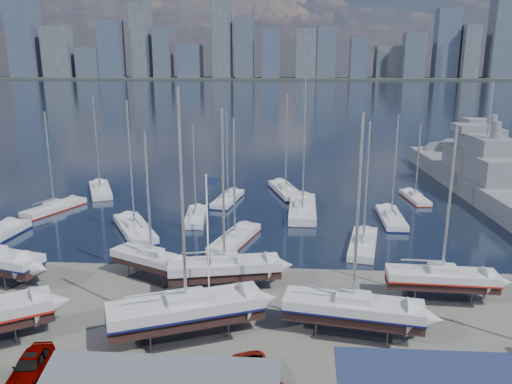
# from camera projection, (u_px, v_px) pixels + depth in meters

# --- Properties ---
(ground) EXTENTS (1400.00, 1400.00, 0.00)m
(ground) POSITION_uv_depth(u_px,v_px,m) (204.00, 316.00, 39.91)
(ground) COLOR #605E59
(ground) RESTS_ON ground
(water) EXTENTS (1400.00, 600.00, 0.40)m
(water) POSITION_uv_depth(u_px,v_px,m) (280.00, 92.00, 339.27)
(water) COLOR #182337
(water) RESTS_ON ground
(far_shore) EXTENTS (1400.00, 80.00, 2.20)m
(far_shore) POSITION_uv_depth(u_px,v_px,m) (284.00, 78.00, 589.99)
(far_shore) COLOR #2D332D
(far_shore) RESTS_ON ground
(skyline) EXTENTS (639.14, 43.80, 107.69)m
(skyline) POSITION_uv_depth(u_px,v_px,m) (277.00, 45.00, 574.86)
(skyline) COLOR #475166
(skyline) RESTS_ON far_shore
(sailboat_cradle_2) EXTENTS (8.56, 5.92, 13.89)m
(sailboat_cradle_2) POSITION_uv_depth(u_px,v_px,m) (152.00, 260.00, 46.18)
(sailboat_cradle_2) COLOR #2D2D33
(sailboat_cradle_2) RESTS_ON ground
(sailboat_cradle_3) EXTENTS (11.72, 7.25, 18.18)m
(sailboat_cradle_3) POSITION_uv_depth(u_px,v_px,m) (186.00, 310.00, 36.31)
(sailboat_cradle_3) COLOR #2D2D33
(sailboat_cradle_3) RESTS_ON ground
(sailboat_cradle_4) EXTENTS (10.20, 4.77, 16.06)m
(sailboat_cradle_4) POSITION_uv_depth(u_px,v_px,m) (225.00, 268.00, 44.03)
(sailboat_cradle_4) COLOR #2D2D33
(sailboat_cradle_4) RESTS_ON ground
(sailboat_cradle_5) EXTENTS (10.58, 4.60, 16.50)m
(sailboat_cradle_5) POSITION_uv_depth(u_px,v_px,m) (353.00, 309.00, 36.65)
(sailboat_cradle_5) COLOR #2D2D33
(sailboat_cradle_5) RESTS_ON ground
(sailboat_cradle_6) EXTENTS (9.27, 3.04, 14.87)m
(sailboat_cradle_6) POSITION_uv_depth(u_px,v_px,m) (442.00, 278.00, 42.10)
(sailboat_cradle_6) COLOR #2D2D33
(sailboat_cradle_6) RESTS_ON ground
(sailboat_moored_1) EXTENTS (6.07, 9.72, 14.09)m
(sailboat_moored_1) POSITION_uv_depth(u_px,v_px,m) (55.00, 209.00, 68.07)
(sailboat_moored_1) COLOR black
(sailboat_moored_1) RESTS_ON water
(sailboat_moored_2) EXTENTS (6.81, 10.50, 15.44)m
(sailboat_moored_2) POSITION_uv_depth(u_px,v_px,m) (100.00, 191.00, 77.14)
(sailboat_moored_2) COLOR black
(sailboat_moored_2) RESTS_ON water
(sailboat_moored_3) EXTENTS (8.04, 11.02, 16.34)m
(sailboat_moored_3) POSITION_uv_depth(u_px,v_px,m) (135.00, 231.00, 59.21)
(sailboat_moored_3) COLOR black
(sailboat_moored_3) RESTS_ON water
(sailboat_moored_4) EXTENTS (3.23, 8.72, 12.87)m
(sailboat_moored_4) POSITION_uv_depth(u_px,v_px,m) (196.00, 217.00, 64.16)
(sailboat_moored_4) COLOR black
(sailboat_moored_4) RESTS_ON water
(sailboat_moored_5) EXTENTS (4.11, 9.48, 13.72)m
(sailboat_moored_5) POSITION_uv_depth(u_px,v_px,m) (228.00, 200.00, 72.32)
(sailboat_moored_5) COLOR black
(sailboat_moored_5) RESTS_ON water
(sailboat_moored_6) EXTENTS (5.39, 10.15, 14.61)m
(sailboat_moored_6) POSITION_uv_depth(u_px,v_px,m) (235.00, 240.00, 56.07)
(sailboat_moored_6) COLOR black
(sailboat_moored_6) RESTS_ON water
(sailboat_moored_7) EXTENTS (3.85, 12.52, 18.75)m
(sailboat_moored_7) POSITION_uv_depth(u_px,v_px,m) (302.00, 211.00, 66.96)
(sailboat_moored_7) COLOR black
(sailboat_moored_7) RESTS_ON water
(sailboat_moored_8) EXTENTS (5.78, 11.00, 15.84)m
(sailboat_moored_8) POSITION_uv_depth(u_px,v_px,m) (286.00, 192.00, 76.98)
(sailboat_moored_8) COLOR black
(sailboat_moored_8) RESTS_ON water
(sailboat_moored_9) EXTENTS (4.54, 9.92, 14.46)m
(sailboat_moored_9) POSITION_uv_depth(u_px,v_px,m) (363.00, 245.00, 54.39)
(sailboat_moored_9) COLOR black
(sailboat_moored_9) RESTS_ON water
(sailboat_moored_10) EXTENTS (2.88, 9.59, 14.25)m
(sailboat_moored_10) POSITION_uv_depth(u_px,v_px,m) (391.00, 219.00, 63.53)
(sailboat_moored_10) COLOR black
(sailboat_moored_10) RESTS_ON water
(sailboat_moored_11) EXTENTS (3.06, 8.16, 11.92)m
(sailboat_moored_11) POSITION_uv_depth(u_px,v_px,m) (415.00, 198.00, 73.27)
(sailboat_moored_11) COLOR black
(sailboat_moored_11) RESTS_ON water
(naval_ship_east) EXTENTS (10.30, 52.63, 18.71)m
(naval_ship_east) POSITION_uv_depth(u_px,v_px,m) (482.00, 182.00, 77.36)
(naval_ship_east) COLOR slate
(naval_ship_east) RESTS_ON water
(naval_ship_west) EXTENTS (8.80, 41.96, 17.75)m
(naval_ship_west) POSITION_uv_depth(u_px,v_px,m) (482.00, 163.00, 91.68)
(naval_ship_west) COLOR slate
(naval_ship_west) RESTS_ON water
(car_a) EXTENTS (2.37, 4.80, 1.57)m
(car_a) POSITION_uv_depth(u_px,v_px,m) (31.00, 365.00, 32.13)
(car_a) COLOR gray
(car_a) RESTS_ON ground
(car_c) EXTENTS (4.13, 5.55, 1.40)m
(car_c) POSITION_uv_depth(u_px,v_px,m) (258.00, 376.00, 31.10)
(car_c) COLOR gray
(car_c) RESTS_ON ground
(flagpole) EXTENTS (1.00, 0.12, 11.27)m
(flagpole) POSITION_uv_depth(u_px,v_px,m) (208.00, 233.00, 39.86)
(flagpole) COLOR white
(flagpole) RESTS_ON ground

